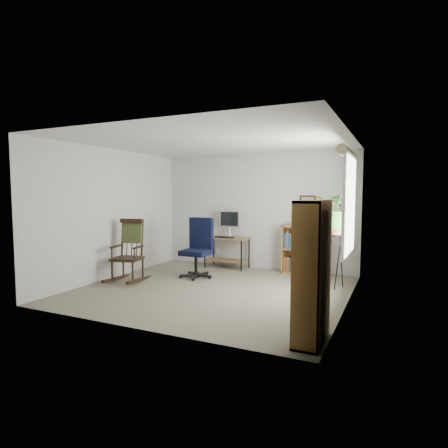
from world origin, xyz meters
The scene contains 18 objects.
floor centered at (0.00, 0.00, 0.00)m, with size 4.20×4.00×0.00m, color gray.
ceiling centered at (0.00, 0.00, 2.40)m, with size 4.20×4.00×0.00m, color silver.
wall_back centered at (0.00, 2.00, 1.20)m, with size 4.20×0.00×2.40m, color beige.
wall_front centered at (0.00, -2.00, 1.20)m, with size 4.20×0.00×2.40m, color beige.
wall_left centered at (-2.10, 0.00, 1.20)m, with size 0.00×4.00×2.40m, color beige.
wall_right centered at (2.10, 0.00, 1.20)m, with size 0.00×4.00×2.40m, color beige.
window centered at (2.06, 0.30, 1.40)m, with size 0.12×1.20×1.50m, color white, non-canonical shape.
desk centered at (-0.54, 1.70, 0.33)m, with size 0.91×0.50×0.65m, color olive, non-canonical shape.
monitor centered at (-0.54, 1.84, 0.93)m, with size 0.46×0.16×0.56m, color silver, non-canonical shape.
keyboard centered at (-0.54, 1.58, 0.67)m, with size 0.40×0.15×0.03m, color black.
office_chair centered at (-0.68, 0.62, 0.57)m, with size 0.62×0.62×1.14m, color black, non-canonical shape.
rocking_chair centered at (-1.65, -0.17, 0.57)m, with size 0.59×0.98×1.13m, color black, non-canonical shape.
low_bookshelf centered at (1.09, 1.82, 0.47)m, with size 0.90×0.30×0.95m, color olive, non-canonical shape.
tall_bookshelf centered at (1.92, -1.52, 0.76)m, with size 0.28×0.66×1.51m, color olive, non-canonical shape.
plant_stand centered at (1.80, 0.95, 0.52)m, with size 0.29×0.29×1.05m, color black, non-canonical shape.
spider_plant centered at (1.80, 0.95, 1.70)m, with size 1.69×1.88×1.46m, color #266322.
potted_plant_small centered at (1.37, 1.83, 1.00)m, with size 0.13×0.24×0.11m, color #266322.
framed_picture centered at (1.09, 1.97, 1.38)m, with size 0.32×0.04×0.32m, color black, non-canonical shape.
Camera 1 is at (2.73, -5.42, 1.59)m, focal length 30.00 mm.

